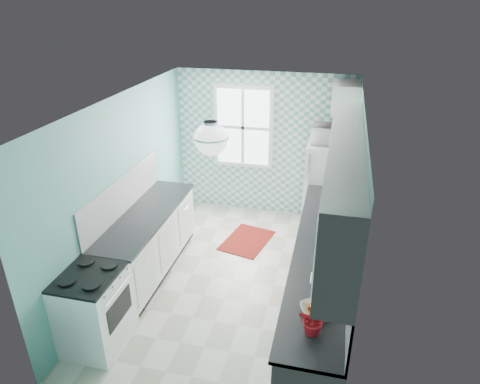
% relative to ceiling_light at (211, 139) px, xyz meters
% --- Properties ---
extents(floor, '(3.00, 4.40, 0.02)m').
position_rel_ceiling_light_xyz_m(floor, '(0.00, 0.80, -2.33)').
color(floor, silver).
rests_on(floor, ground).
extents(ceiling, '(3.00, 4.40, 0.02)m').
position_rel_ceiling_light_xyz_m(ceiling, '(0.00, 0.80, 0.19)').
color(ceiling, white).
rests_on(ceiling, wall_back).
extents(wall_back, '(3.00, 0.02, 2.50)m').
position_rel_ceiling_light_xyz_m(wall_back, '(0.00, 3.01, -1.07)').
color(wall_back, '#5EA49A').
rests_on(wall_back, floor).
extents(wall_front, '(3.00, 0.02, 2.50)m').
position_rel_ceiling_light_xyz_m(wall_front, '(0.00, -1.41, -1.07)').
color(wall_front, '#5EA49A').
rests_on(wall_front, floor).
extents(wall_left, '(0.02, 4.40, 2.50)m').
position_rel_ceiling_light_xyz_m(wall_left, '(-1.51, 0.80, -1.07)').
color(wall_left, '#5EA49A').
rests_on(wall_left, floor).
extents(wall_right, '(0.02, 4.40, 2.50)m').
position_rel_ceiling_light_xyz_m(wall_right, '(1.51, 0.80, -1.07)').
color(wall_right, '#5EA49A').
rests_on(wall_right, floor).
extents(accent_wall, '(3.00, 0.01, 2.50)m').
position_rel_ceiling_light_xyz_m(accent_wall, '(0.00, 2.99, -1.07)').
color(accent_wall, '#65A8A1').
rests_on(accent_wall, wall_back).
extents(window, '(1.04, 0.05, 1.44)m').
position_rel_ceiling_light_xyz_m(window, '(-0.35, 2.96, -0.77)').
color(window, white).
rests_on(window, wall_back).
extents(backsplash_right, '(0.02, 3.60, 0.51)m').
position_rel_ceiling_light_xyz_m(backsplash_right, '(1.49, 0.40, -1.13)').
color(backsplash_right, white).
rests_on(backsplash_right, wall_right).
extents(backsplash_left, '(0.02, 2.15, 0.51)m').
position_rel_ceiling_light_xyz_m(backsplash_left, '(-1.49, 0.73, -1.13)').
color(backsplash_left, white).
rests_on(backsplash_left, wall_left).
extents(upper_cabinets_right, '(0.33, 3.20, 0.90)m').
position_rel_ceiling_light_xyz_m(upper_cabinets_right, '(1.33, 0.20, -0.42)').
color(upper_cabinets_right, white).
rests_on(upper_cabinets_right, wall_right).
extents(upper_cabinet_fridge, '(0.40, 0.74, 0.40)m').
position_rel_ceiling_light_xyz_m(upper_cabinet_fridge, '(1.30, 2.63, -0.07)').
color(upper_cabinet_fridge, white).
rests_on(upper_cabinet_fridge, wall_right).
extents(ceiling_light, '(0.34, 0.34, 0.35)m').
position_rel_ceiling_light_xyz_m(ceiling_light, '(0.00, 0.00, 0.00)').
color(ceiling_light, silver).
rests_on(ceiling_light, ceiling).
extents(base_cabinets_right, '(0.60, 3.60, 0.90)m').
position_rel_ceiling_light_xyz_m(base_cabinets_right, '(1.20, 0.40, -1.87)').
color(base_cabinets_right, white).
rests_on(base_cabinets_right, floor).
extents(countertop_right, '(0.63, 3.60, 0.04)m').
position_rel_ceiling_light_xyz_m(countertop_right, '(1.19, 0.40, -1.40)').
color(countertop_right, black).
rests_on(countertop_right, base_cabinets_right).
extents(base_cabinets_left, '(0.60, 2.15, 0.90)m').
position_rel_ceiling_light_xyz_m(base_cabinets_left, '(-1.20, 0.73, -1.87)').
color(base_cabinets_left, white).
rests_on(base_cabinets_left, floor).
extents(countertop_left, '(0.63, 2.15, 0.04)m').
position_rel_ceiling_light_xyz_m(countertop_left, '(-1.19, 0.73, -1.40)').
color(countertop_left, black).
rests_on(countertop_left, base_cabinets_left).
extents(fridge, '(0.65, 0.65, 1.49)m').
position_rel_ceiling_light_xyz_m(fridge, '(1.11, 2.59, -1.58)').
color(fridge, white).
rests_on(fridge, floor).
extents(stove, '(0.61, 0.76, 0.92)m').
position_rel_ceiling_light_xyz_m(stove, '(-1.20, -0.67, -1.84)').
color(stove, white).
rests_on(stove, floor).
extents(sink, '(0.56, 0.47, 0.53)m').
position_rel_ceiling_light_xyz_m(sink, '(1.20, 1.25, -1.39)').
color(sink, silver).
rests_on(sink, countertop_right).
extents(rug, '(0.82, 1.03, 0.01)m').
position_rel_ceiling_light_xyz_m(rug, '(-0.02, 1.84, -2.32)').
color(rug, '#600B02').
rests_on(rug, floor).
extents(dish_towel, '(0.02, 0.24, 0.37)m').
position_rel_ceiling_light_xyz_m(dish_towel, '(0.89, 1.04, -1.84)').
color(dish_towel, '#6BB9AF').
rests_on(dish_towel, base_cabinets_right).
extents(fruit_bowl, '(0.37, 0.37, 0.07)m').
position_rel_ceiling_light_xyz_m(fruit_bowl, '(1.20, -0.73, -1.35)').
color(fruit_bowl, white).
rests_on(fruit_bowl, countertop_right).
extents(potted_plant, '(0.27, 0.24, 0.29)m').
position_rel_ceiling_light_xyz_m(potted_plant, '(1.20, -0.99, -1.24)').
color(potted_plant, maroon).
rests_on(potted_plant, countertop_right).
extents(soap_bottle, '(0.10, 0.11, 0.19)m').
position_rel_ceiling_light_xyz_m(soap_bottle, '(1.25, 1.62, -1.29)').
color(soap_bottle, '#90A3B0').
rests_on(soap_bottle, countertop_right).
extents(microwave, '(0.56, 0.39, 0.30)m').
position_rel_ceiling_light_xyz_m(microwave, '(1.11, 2.59, -0.68)').
color(microwave, white).
rests_on(microwave, fridge).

